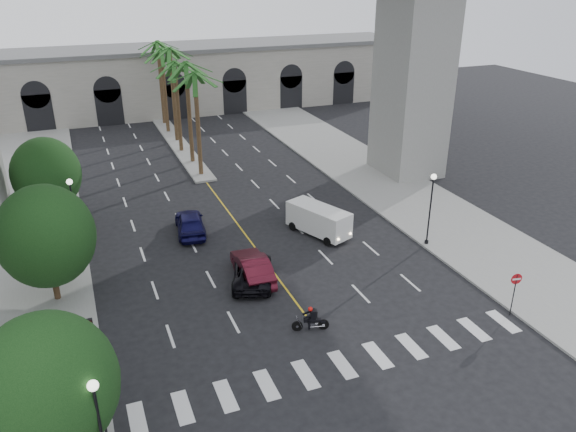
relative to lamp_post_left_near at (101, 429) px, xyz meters
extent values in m
plane|color=black|center=(11.40, 5.00, -3.22)|extent=(140.00, 140.00, 0.00)
cube|color=gray|center=(-3.60, 20.00, -3.15)|extent=(8.00, 100.00, 0.15)
cube|color=gray|center=(26.40, 20.00, -3.15)|extent=(8.00, 100.00, 0.15)
cube|color=gray|center=(11.40, 43.00, -3.12)|extent=(2.00, 24.00, 0.20)
cube|color=#BDB5AA|center=(11.40, 60.00, 0.78)|extent=(70.00, 10.00, 8.00)
cube|color=slate|center=(11.40, 60.00, 5.03)|extent=(71.00, 10.50, 0.50)
cube|color=gray|center=(29.90, 27.00, 7.18)|extent=(5.00, 6.00, 20.80)
cylinder|color=#47331E|center=(11.40, 33.00, 1.53)|extent=(0.40, 0.40, 9.50)
cylinder|color=#47331E|center=(11.50, 37.00, 1.68)|extent=(0.40, 0.40, 9.80)
cylinder|color=#47331E|center=(11.20, 41.00, 1.43)|extent=(0.40, 0.40, 9.30)
cylinder|color=#47331E|center=(11.55, 45.00, 1.83)|extent=(0.40, 0.40, 10.10)
cylinder|color=#47331E|center=(11.30, 49.00, 1.58)|extent=(0.40, 0.40, 9.60)
cylinder|color=#47331E|center=(11.60, 53.00, 1.73)|extent=(0.40, 0.40, 9.90)
ellipsoid|color=black|center=(-1.60, 2.00, 0.81)|extent=(5.20, 5.20, 5.72)
cylinder|color=#382616|center=(-1.60, 15.00, -2.00)|extent=(0.36, 0.36, 2.45)
ellipsoid|color=black|center=(-1.60, 15.00, 0.99)|extent=(5.44, 5.44, 5.98)
cylinder|color=#382616|center=(-1.60, 27.00, -2.09)|extent=(0.36, 0.36, 2.27)
ellipsoid|color=black|center=(-1.60, 27.00, 0.68)|extent=(5.04, 5.04, 5.54)
sphere|color=white|center=(0.00, 0.00, 1.93)|extent=(0.40, 0.40, 0.40)
cylinder|color=black|center=(0.00, 21.00, -3.04)|extent=(0.28, 0.28, 0.36)
cylinder|color=black|center=(0.00, 21.00, -0.62)|extent=(0.11, 0.11, 5.00)
sphere|color=white|center=(0.00, 21.00, 1.93)|extent=(0.40, 0.40, 0.40)
cylinder|color=black|center=(22.80, 13.00, -3.04)|extent=(0.28, 0.28, 0.36)
cylinder|color=black|center=(22.80, 13.00, -0.62)|extent=(0.11, 0.11, 5.00)
sphere|color=white|center=(22.80, 13.00, 1.93)|extent=(0.40, 0.40, 0.40)
cylinder|color=black|center=(0.10, 2.50, -1.47)|extent=(0.10, 0.10, 3.50)
cube|color=black|center=(0.10, 2.50, 0.03)|extent=(0.25, 0.18, 0.80)
cylinder|color=black|center=(0.10, 6.50, -1.47)|extent=(0.10, 0.10, 3.50)
cube|color=black|center=(0.10, 6.50, 0.03)|extent=(0.25, 0.18, 0.80)
cylinder|color=black|center=(10.39, 6.95, -2.92)|extent=(0.60, 0.26, 0.60)
cylinder|color=black|center=(11.78, 6.56, -2.92)|extent=(0.60, 0.26, 0.60)
cube|color=silver|center=(11.13, 6.74, -2.84)|extent=(0.46, 0.38, 0.26)
cube|color=black|center=(10.99, 6.78, -2.56)|extent=(0.59, 0.36, 0.20)
cube|color=black|center=(11.42, 6.66, -2.60)|extent=(0.50, 0.35, 0.12)
cylinder|color=black|center=(10.60, 6.89, -2.34)|extent=(0.18, 0.54, 0.03)
cube|color=black|center=(11.20, 6.72, -2.22)|extent=(0.35, 0.44, 0.52)
cube|color=black|center=(11.35, 6.68, -2.17)|extent=(0.22, 0.33, 0.38)
sphere|color=red|center=(11.07, 6.76, -1.88)|extent=(0.26, 0.26, 0.26)
imported|color=silver|center=(17.49, 17.37, -2.55)|extent=(2.86, 4.25, 1.34)
imported|color=#480E1A|center=(9.90, 13.11, -2.39)|extent=(1.99, 5.11, 1.66)
imported|color=black|center=(9.78, 12.82, -2.52)|extent=(3.92, 5.57, 1.41)
imported|color=slate|center=(17.28, 19.82, -2.53)|extent=(2.81, 5.06, 1.39)
imported|color=#0F0D40|center=(7.72, 21.06, -2.38)|extent=(2.59, 5.17, 1.69)
cube|color=white|center=(16.43, 17.47, -2.02)|extent=(3.61, 5.33, 1.85)
cube|color=black|center=(17.32, 15.28, -1.79)|extent=(1.67, 0.86, 0.79)
cylinder|color=black|center=(16.28, 15.51, -2.90)|extent=(0.49, 0.70, 0.65)
cylinder|color=black|center=(17.91, 16.17, -2.90)|extent=(0.49, 0.70, 0.65)
cylinder|color=black|center=(14.95, 18.77, -2.90)|extent=(0.49, 0.70, 0.65)
cylinder|color=black|center=(16.58, 19.43, -2.90)|extent=(0.49, 0.70, 0.65)
imported|color=black|center=(-2.84, 6.14, -2.22)|extent=(0.64, 0.44, 1.71)
imported|color=black|center=(-3.07, 9.71, -2.10)|extent=(1.01, 0.82, 1.95)
cylinder|color=black|center=(22.18, 3.88, -1.91)|extent=(0.06, 0.06, 2.63)
cylinder|color=#AA0C13|center=(22.18, 3.88, -0.87)|extent=(0.65, 0.15, 0.66)
cube|color=silver|center=(22.18, 3.88, -0.87)|extent=(0.50, 0.11, 0.11)
camera|label=1|loc=(0.62, -16.31, 14.90)|focal=35.00mm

